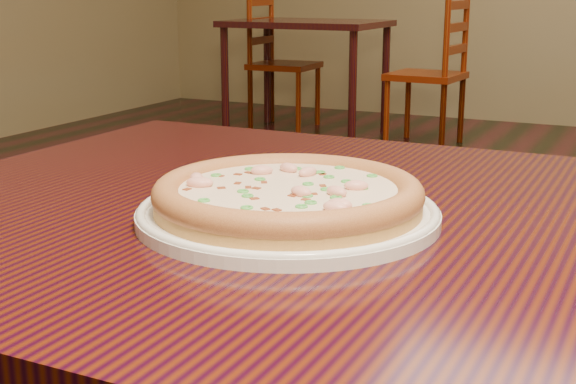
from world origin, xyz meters
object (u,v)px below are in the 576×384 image
at_px(bg_table_left, 306,35).
at_px(chair_a, 277,64).
at_px(hero_table, 414,315).
at_px(chair_b, 435,75).
at_px(plate, 288,213).
at_px(pizza, 288,195).

relative_size(bg_table_left, chair_a, 1.05).
relative_size(hero_table, chair_b, 1.26).
bearing_deg(chair_a, plate, -62.98).
distance_m(chair_a, chair_b, 1.20).
height_order(hero_table, bg_table_left, same).
xyz_separation_m(bg_table_left, chair_b, (0.88, -0.02, -0.22)).
xyz_separation_m(pizza, bg_table_left, (-1.90, 4.16, -0.12)).
bearing_deg(chair_b, plate, -76.07).
bearing_deg(chair_b, hero_table, -74.34).
distance_m(bg_table_left, chair_a, 0.41).
xyz_separation_m(plate, chair_b, (-1.03, 4.14, -0.32)).
relative_size(plate, bg_table_left, 0.30).
xyz_separation_m(bg_table_left, chair_a, (-0.30, 0.18, -0.22)).
relative_size(pizza, chair_b, 0.29).
distance_m(pizza, chair_a, 4.88).
height_order(pizza, chair_a, chair_a).
height_order(hero_table, pizza, pizza).
bearing_deg(chair_a, chair_b, -9.43).
bearing_deg(plate, hero_table, 22.62).
bearing_deg(chair_a, pizza, -62.99).
relative_size(pizza, chair_a, 0.29).
distance_m(pizza, bg_table_left, 4.58).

